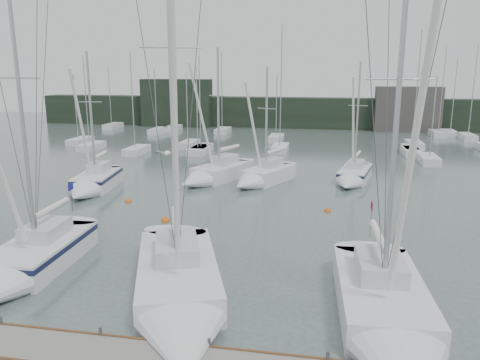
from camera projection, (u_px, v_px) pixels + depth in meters
name	position (u px, v px, depth m)	size (l,w,h in m)	color
ground	(188.00, 297.00, 20.32)	(160.00, 160.00, 0.00)	#4A5A56
far_treeline	(294.00, 113.00, 79.04)	(90.00, 4.00, 5.00)	black
far_building_left	(177.00, 103.00, 80.36)	(12.00, 3.00, 8.00)	black
far_building_right	(407.00, 109.00, 73.68)	(10.00, 3.00, 7.00)	#423F3D
mast_forest	(288.00, 141.00, 61.41)	(60.58, 27.35, 14.76)	silver
sailboat_near_left	(21.00, 266.00, 21.98)	(3.51, 9.75, 15.66)	silver
sailboat_near_center	(180.00, 300.00, 18.78)	(7.12, 11.96, 17.86)	silver
sailboat_near_right	(390.00, 325.00, 16.94)	(3.85, 10.94, 15.79)	silver
sailboat_mid_a	(92.00, 184.00, 37.66)	(3.75, 8.29, 11.87)	silver
sailboat_mid_b	(211.00, 175.00, 40.89)	(5.88, 8.83, 12.37)	silver
sailboat_mid_c	(260.00, 178.00, 40.05)	(5.34, 7.75, 10.64)	silver
sailboat_mid_d	(352.00, 177.00, 40.51)	(3.82, 7.81, 11.09)	silver
buoy_a	(166.00, 221.00, 30.47)	(0.60, 0.60, 0.60)	#CF5812
buoy_b	(327.00, 211.00, 32.60)	(0.49, 0.49, 0.49)	#CF5812
buoy_c	(128.00, 202.00, 34.94)	(0.53, 0.53, 0.53)	#CF5812
seagull	(167.00, 153.00, 20.60)	(1.10, 0.52, 0.22)	white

